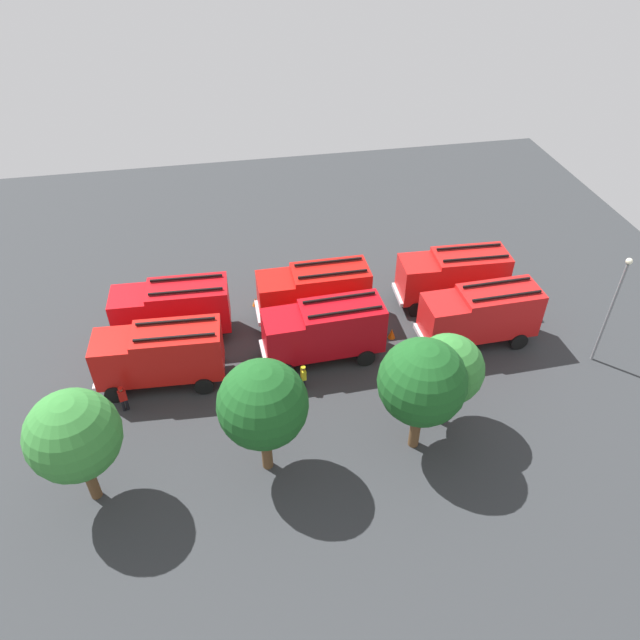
# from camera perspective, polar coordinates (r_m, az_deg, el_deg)

# --- Properties ---
(ground_plane) EXTENTS (55.32, 55.32, 0.00)m
(ground_plane) POSITION_cam_1_polar(r_m,az_deg,el_deg) (37.59, -0.00, -1.66)
(ground_plane) COLOR #2D3033
(fire_truck_0) EXTENTS (7.30, 3.00, 3.88)m
(fire_truck_0) POSITION_cam_1_polar(r_m,az_deg,el_deg) (40.24, 12.60, 4.21)
(fire_truck_0) COLOR red
(fire_truck_0) RESTS_ON ground
(fire_truck_1) EXTENTS (7.22, 2.79, 3.88)m
(fire_truck_1) POSITION_cam_1_polar(r_m,az_deg,el_deg) (37.80, -0.58, 2.76)
(fire_truck_1) COLOR red
(fire_truck_1) RESTS_ON ground
(fire_truck_2) EXTENTS (7.29, 2.99, 3.88)m
(fire_truck_2) POSITION_cam_1_polar(r_m,az_deg,el_deg) (37.51, -13.94, 1.11)
(fire_truck_2) COLOR red
(fire_truck_2) RESTS_ON ground
(fire_truck_3) EXTENTS (7.27, 2.93, 3.88)m
(fire_truck_3) POSITION_cam_1_polar(r_m,az_deg,el_deg) (37.27, 15.10, 0.59)
(fire_truck_3) COLOR red
(fire_truck_3) RESTS_ON ground
(fire_truck_4) EXTENTS (7.30, 3.00, 3.88)m
(fire_truck_4) POSITION_cam_1_polar(r_m,az_deg,el_deg) (34.81, 0.40, -0.92)
(fire_truck_4) COLOR red
(fire_truck_4) RESTS_ON ground
(fire_truck_5) EXTENTS (7.32, 3.07, 3.88)m
(fire_truck_5) POSITION_cam_1_polar(r_m,az_deg,el_deg) (34.40, -15.04, -3.12)
(fire_truck_5) COLOR red
(fire_truck_5) RESTS_ON ground
(firefighter_0) EXTENTS (0.47, 0.36, 1.69)m
(firefighter_0) POSITION_cam_1_polar(r_m,az_deg,el_deg) (34.18, -18.32, -7.07)
(firefighter_0) COLOR black
(firefighter_0) RESTS_ON ground
(firefighter_1) EXTENTS (0.33, 0.47, 1.76)m
(firefighter_1) POSITION_cam_1_polar(r_m,az_deg,el_deg) (40.60, -15.05, 2.08)
(firefighter_1) COLOR black
(firefighter_1) RESTS_ON ground
(firefighter_2) EXTENTS (0.44, 0.48, 1.63)m
(firefighter_2) POSITION_cam_1_polar(r_m,az_deg,el_deg) (43.43, 11.43, 5.22)
(firefighter_2) COLOR black
(firefighter_2) RESTS_ON ground
(firefighter_3) EXTENTS (0.39, 0.48, 1.71)m
(firefighter_3) POSITION_cam_1_polar(r_m,az_deg,el_deg) (34.02, -23.78, -9.09)
(firefighter_3) COLOR black
(firefighter_3) RESTS_ON ground
(firefighter_4) EXTENTS (0.29, 0.45, 1.63)m
(firefighter_4) POSITION_cam_1_polar(r_m,az_deg,el_deg) (33.71, -1.60, -5.40)
(firefighter_4) COLOR black
(firefighter_4) RESTS_ON ground
(tree_0) EXTENTS (3.63, 3.63, 5.63)m
(tree_0) POSITION_cam_1_polar(r_m,az_deg,el_deg) (30.61, 12.15, -4.64)
(tree_0) COLOR brown
(tree_0) RESTS_ON ground
(tree_1) EXTENTS (4.30, 4.30, 6.66)m
(tree_1) POSITION_cam_1_polar(r_m,az_deg,el_deg) (28.69, 9.75, -5.90)
(tree_1) COLOR brown
(tree_1) RESTS_ON ground
(tree_2) EXTENTS (4.24, 4.24, 6.57)m
(tree_2) POSITION_cam_1_polar(r_m,az_deg,el_deg) (27.50, -5.50, -8.06)
(tree_2) COLOR brown
(tree_2) RESTS_ON ground
(tree_3) EXTENTS (4.15, 4.15, 6.43)m
(tree_3) POSITION_cam_1_polar(r_m,az_deg,el_deg) (28.38, -22.49, -10.20)
(tree_3) COLOR brown
(tree_3) RESTS_ON ground
(traffic_cone_0) EXTENTS (0.47, 0.47, 0.67)m
(traffic_cone_0) POSITION_cam_1_polar(r_m,az_deg,el_deg) (37.64, 6.87, -1.27)
(traffic_cone_0) COLOR #F2600C
(traffic_cone_0) RESTS_ON ground
(traffic_cone_1) EXTENTS (0.42, 0.42, 0.61)m
(traffic_cone_1) POSITION_cam_1_polar(r_m,az_deg,el_deg) (40.21, -6.20, 1.74)
(traffic_cone_1) COLOR #F2600C
(traffic_cone_1) RESTS_ON ground
(lamppost) EXTENTS (0.36, 0.36, 7.21)m
(lamppost) POSITION_cam_1_polar(r_m,az_deg,el_deg) (37.22, 26.19, 1.39)
(lamppost) COLOR slate
(lamppost) RESTS_ON ground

